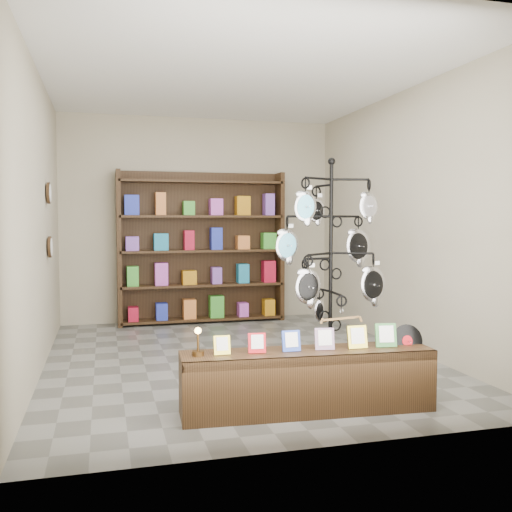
% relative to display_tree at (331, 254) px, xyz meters
% --- Properties ---
extents(ground, '(5.00, 5.00, 0.00)m').
position_rel_display_tree_xyz_m(ground, '(-0.62, 1.09, -1.20)').
color(ground, slate).
rests_on(ground, ground).
extents(room_envelope, '(5.00, 5.00, 5.00)m').
position_rel_display_tree_xyz_m(room_envelope, '(-0.62, 1.09, 0.66)').
color(room_envelope, '#ACA48B').
rests_on(room_envelope, ground).
extents(display_tree, '(1.06, 0.96, 2.07)m').
position_rel_display_tree_xyz_m(display_tree, '(0.00, 0.00, 0.00)').
color(display_tree, black).
rests_on(display_tree, ground).
extents(front_shelf, '(2.01, 0.53, 0.70)m').
position_rel_display_tree_xyz_m(front_shelf, '(-0.49, -0.73, -0.95)').
color(front_shelf, black).
rests_on(front_shelf, ground).
extents(back_shelving, '(2.42, 0.36, 2.20)m').
position_rel_display_tree_xyz_m(back_shelving, '(-0.62, 3.38, -0.17)').
color(back_shelving, black).
rests_on(back_shelving, ground).
extents(wall_clocks, '(0.03, 0.24, 0.84)m').
position_rel_display_tree_xyz_m(wall_clocks, '(-2.59, 1.89, 0.30)').
color(wall_clocks, black).
rests_on(wall_clocks, ground).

